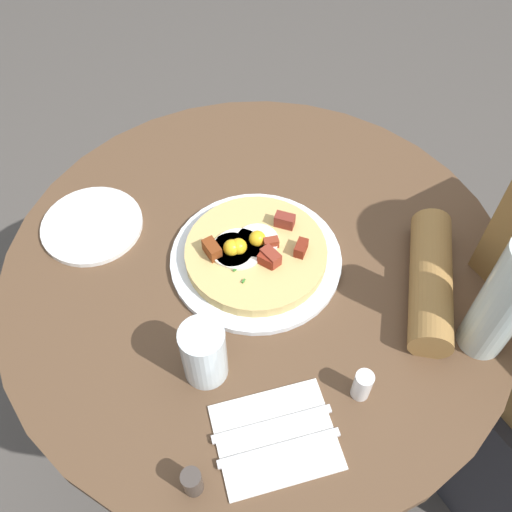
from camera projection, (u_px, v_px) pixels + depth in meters
name	position (u px, v px, depth m)	size (l,w,h in m)	color
ground_plane	(257.00, 413.00, 1.56)	(6.00, 6.00, 0.00)	#4C4742
dining_table	(258.00, 313.00, 1.12)	(0.91, 0.91, 0.72)	brown
pizza_plate	(254.00, 260.00, 0.99)	(0.30, 0.30, 0.01)	white
breakfast_pizza	(253.00, 253.00, 0.97)	(0.25, 0.25, 0.05)	tan
bread_plate	(92.00, 225.00, 1.04)	(0.19, 0.19, 0.01)	white
napkin	(276.00, 437.00, 0.80)	(0.17, 0.14, 0.00)	white
fork	(272.00, 424.00, 0.81)	(0.18, 0.01, 0.01)	silver
knife	(279.00, 448.00, 0.79)	(0.18, 0.01, 0.01)	silver
water_glass	(204.00, 353.00, 0.82)	(0.07, 0.07, 0.11)	silver
water_bottle	(505.00, 301.00, 0.80)	(0.07, 0.07, 0.24)	silver
salt_shaker	(362.00, 385.00, 0.82)	(0.03, 0.03, 0.06)	white
pepper_shaker	(192.00, 482.00, 0.74)	(0.03, 0.03, 0.05)	#3F3833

